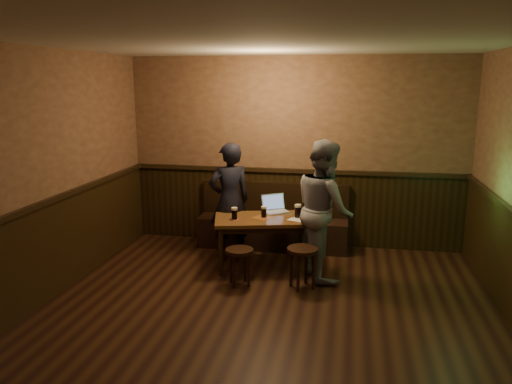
{
  "coord_description": "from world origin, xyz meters",
  "views": [
    {
      "loc": [
        0.82,
        -4.33,
        2.43
      ],
      "look_at": [
        -0.36,
        1.81,
        1.04
      ],
      "focal_mm": 35.0,
      "sensor_mm": 36.0,
      "label": 1
    }
  ],
  "objects_px": {
    "stool_left": "(240,256)",
    "bench": "(273,226)",
    "person_suit": "(230,201)",
    "person_grey": "(324,209)",
    "stool_right": "(302,256)",
    "laptop": "(275,207)",
    "pint_left": "(234,213)",
    "pub_table": "(263,224)",
    "pint_mid": "(264,212)",
    "pint_right": "(298,211)"
  },
  "relations": [
    {
      "from": "stool_left",
      "to": "bench",
      "type": "bearing_deg",
      "value": 83.48
    },
    {
      "from": "person_suit",
      "to": "person_grey",
      "type": "bearing_deg",
      "value": 128.71
    },
    {
      "from": "stool_left",
      "to": "stool_right",
      "type": "bearing_deg",
      "value": 3.63
    },
    {
      "from": "stool_right",
      "to": "laptop",
      "type": "relative_size",
      "value": 1.17
    },
    {
      "from": "pint_left",
      "to": "laptop",
      "type": "height_order",
      "value": "laptop"
    },
    {
      "from": "stool_right",
      "to": "person_grey",
      "type": "height_order",
      "value": "person_grey"
    },
    {
      "from": "pint_left",
      "to": "person_grey",
      "type": "bearing_deg",
      "value": -0.49
    },
    {
      "from": "pint_left",
      "to": "person_grey",
      "type": "relative_size",
      "value": 0.09
    },
    {
      "from": "laptop",
      "to": "person_suit",
      "type": "relative_size",
      "value": 0.26
    },
    {
      "from": "laptop",
      "to": "pub_table",
      "type": "bearing_deg",
      "value": -140.86
    },
    {
      "from": "stool_left",
      "to": "stool_right",
      "type": "height_order",
      "value": "stool_right"
    },
    {
      "from": "pub_table",
      "to": "pint_mid",
      "type": "bearing_deg",
      "value": 42.87
    },
    {
      "from": "bench",
      "to": "laptop",
      "type": "relative_size",
      "value": 5.14
    },
    {
      "from": "bench",
      "to": "pub_table",
      "type": "xyz_separation_m",
      "value": [
        0.0,
        -0.84,
        0.28
      ]
    },
    {
      "from": "person_suit",
      "to": "pub_table",
      "type": "bearing_deg",
      "value": 118.97
    },
    {
      "from": "bench",
      "to": "pint_mid",
      "type": "height_order",
      "value": "bench"
    },
    {
      "from": "pub_table",
      "to": "pint_left",
      "type": "distance_m",
      "value": 0.42
    },
    {
      "from": "pint_left",
      "to": "pint_mid",
      "type": "height_order",
      "value": "pint_left"
    },
    {
      "from": "stool_left",
      "to": "stool_right",
      "type": "relative_size",
      "value": 0.91
    },
    {
      "from": "pint_mid",
      "to": "pub_table",
      "type": "bearing_deg",
      "value": -123.09
    },
    {
      "from": "bench",
      "to": "pint_left",
      "type": "xyz_separation_m",
      "value": [
        -0.35,
        -1.0,
        0.45
      ]
    },
    {
      "from": "stool_right",
      "to": "laptop",
      "type": "xyz_separation_m",
      "value": [
        -0.48,
        0.95,
        0.34
      ]
    },
    {
      "from": "bench",
      "to": "pint_mid",
      "type": "bearing_deg",
      "value": -89.55
    },
    {
      "from": "pint_left",
      "to": "bench",
      "type": "bearing_deg",
      "value": 70.57
    },
    {
      "from": "pub_table",
      "to": "stool_left",
      "type": "relative_size",
      "value": 3.08
    },
    {
      "from": "pint_mid",
      "to": "pint_right",
      "type": "relative_size",
      "value": 0.85
    },
    {
      "from": "bench",
      "to": "pint_right",
      "type": "xyz_separation_m",
      "value": [
        0.45,
        -0.74,
        0.45
      ]
    },
    {
      "from": "person_grey",
      "to": "stool_right",
      "type": "bearing_deg",
      "value": 132.63
    },
    {
      "from": "bench",
      "to": "stool_right",
      "type": "xyz_separation_m",
      "value": [
        0.59,
        -1.46,
        0.09
      ]
    },
    {
      "from": "laptop",
      "to": "bench",
      "type": "bearing_deg",
      "value": 68.4
    },
    {
      "from": "pint_left",
      "to": "laptop",
      "type": "bearing_deg",
      "value": 46.84
    },
    {
      "from": "laptop",
      "to": "person_suit",
      "type": "distance_m",
      "value": 0.64
    },
    {
      "from": "bench",
      "to": "person_suit",
      "type": "xyz_separation_m",
      "value": [
        -0.53,
        -0.55,
        0.5
      ]
    },
    {
      "from": "pint_right",
      "to": "person_grey",
      "type": "height_order",
      "value": "person_grey"
    },
    {
      "from": "pint_mid",
      "to": "pint_right",
      "type": "xyz_separation_m",
      "value": [
        0.44,
        0.08,
        0.01
      ]
    },
    {
      "from": "pub_table",
      "to": "person_grey",
      "type": "distance_m",
      "value": 0.87
    },
    {
      "from": "pub_table",
      "to": "person_suit",
      "type": "height_order",
      "value": "person_suit"
    },
    {
      "from": "bench",
      "to": "pint_mid",
      "type": "distance_m",
      "value": 0.94
    },
    {
      "from": "bench",
      "to": "pint_right",
      "type": "height_order",
      "value": "bench"
    },
    {
      "from": "stool_right",
      "to": "laptop",
      "type": "height_order",
      "value": "laptop"
    },
    {
      "from": "pint_right",
      "to": "laptop",
      "type": "xyz_separation_m",
      "value": [
        -0.34,
        0.23,
        -0.03
      ]
    },
    {
      "from": "pub_table",
      "to": "pint_mid",
      "type": "xyz_separation_m",
      "value": [
        0.01,
        0.01,
        0.16
      ]
    },
    {
      "from": "person_grey",
      "to": "person_suit",
      "type": "bearing_deg",
      "value": 49.58
    },
    {
      "from": "stool_right",
      "to": "laptop",
      "type": "distance_m",
      "value": 1.11
    },
    {
      "from": "pint_mid",
      "to": "person_suit",
      "type": "bearing_deg",
      "value": 152.38
    },
    {
      "from": "person_grey",
      "to": "stool_left",
      "type": "bearing_deg",
      "value": 95.59
    },
    {
      "from": "pub_table",
      "to": "stool_right",
      "type": "height_order",
      "value": "pub_table"
    },
    {
      "from": "pub_table",
      "to": "laptop",
      "type": "height_order",
      "value": "laptop"
    },
    {
      "from": "stool_left",
      "to": "person_suit",
      "type": "height_order",
      "value": "person_suit"
    },
    {
      "from": "bench",
      "to": "person_suit",
      "type": "distance_m",
      "value": 0.91
    }
  ]
}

